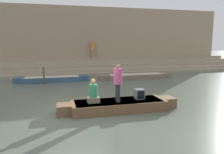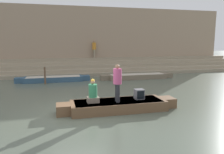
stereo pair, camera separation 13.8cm
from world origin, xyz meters
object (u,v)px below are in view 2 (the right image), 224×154
Objects in this scene: moored_boat_shore at (137,76)px; mooring_post at (45,76)px; person_rowing at (93,93)px; moored_boat_distant at (54,79)px; person_standing at (117,81)px; person_on_steps at (94,48)px; rowboat_main at (118,105)px; tv_set at (139,94)px.

mooring_post reaches higher than moored_boat_shore.
person_rowing is 8.57m from moored_boat_distant.
moored_boat_shore is (5.05, 8.03, -0.64)m from person_rowing.
moored_boat_shore is at bearing 61.30° from person_standing.
mooring_post is at bearing 55.69° from person_on_steps.
person_standing is 0.97× the size of person_on_steps.
mooring_post is (-3.56, 7.34, 0.39)m from rowboat_main.
tv_set reaches higher than moored_boat_shore.
person_on_steps reaches higher than mooring_post.
person_standing is (-0.09, -0.16, 1.16)m from rowboat_main.
person_rowing reaches higher than moored_boat_shore.
moored_boat_distant is (-4.01, 8.27, -0.46)m from tv_set.
person_rowing is 0.17× the size of moored_boat_shore.
rowboat_main is at bearing 91.11° from person_on_steps.
moored_boat_shore is 6.02m from person_on_steps.
mooring_post is 7.35m from person_on_steps.
tv_set is at bearing -115.54° from moored_boat_shore.
person_on_steps is (3.99, 4.44, 2.28)m from moored_boat_distant.
person_rowing is at bearing -71.84° from mooring_post.
moored_boat_shore is (3.99, 8.19, -1.19)m from person_standing.
person_standing reaches higher than person_rowing.
person_rowing is at bearing -179.82° from tv_set.
person_on_steps is (1.00, 12.79, 2.25)m from rowboat_main.
moored_boat_shore is at bearing -5.67° from moored_boat_distant.
tv_set is 8.46m from moored_boat_shore.
moored_boat_shore is 5.01× the size of mooring_post.
person_standing reaches higher than tv_set.
person_standing is at bearing -121.65° from moored_boat_shore.
person_standing reaches higher than moored_boat_distant.
person_on_steps reaches higher than rowboat_main.
mooring_post reaches higher than moored_boat_distant.
tv_set is at bearing -67.13° from moored_boat_distant.
person_on_steps is at bearing 82.44° from person_standing.
tv_set is at bearing 9.38° from person_standing.
rowboat_main reaches higher than moored_boat_distant.
moored_boat_distant is (-2.89, 8.51, -1.19)m from person_standing.
tv_set is 12.83m from person_on_steps.
tv_set is (1.12, 0.24, -0.73)m from person_standing.
person_rowing is at bearing 177.99° from rowboat_main.
moored_boat_distant is (-6.88, 0.32, 0.00)m from moored_boat_shore.
person_standing is at bearing 90.78° from person_on_steps.
person_on_steps is (2.16, 12.78, 1.63)m from person_rowing.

